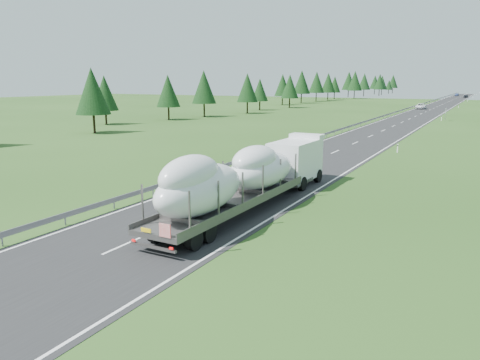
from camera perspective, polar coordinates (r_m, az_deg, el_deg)
The scene contains 10 objects.
ground at distance 31.56m, azimuth -3.00°, elevation -3.04°, with size 400.00×400.00×0.00m, color #234416.
road_surface at distance 127.28m, azimuth 21.26°, elevation 7.55°, with size 10.00×400.00×0.02m, color black.
guardrail at distance 127.95m, azimuth 18.91°, elevation 8.00°, with size 0.10×400.00×0.76m.
marker_posts at distance 181.42m, azimuth 25.60°, elevation 8.46°, with size 0.13×350.08×1.00m.
highway_sign at distance 106.56m, azimuth 23.79°, elevation 7.60°, with size 0.08×0.90×2.60m.
tree_line_left at distance 181.16m, azimuth 9.11°, elevation 11.54°, with size 15.33×329.28×12.54m.
boat_truck at distance 30.02m, azimuth 1.10°, elevation 0.81°, with size 3.28×20.85×4.46m.
distant_van at distance 148.39m, azimuth 21.19°, elevation 8.39°, with size 2.67×5.78×1.61m, color silver.
distant_car_dark at distance 253.54m, azimuth 25.84°, elevation 9.18°, with size 1.81×4.51×1.54m, color black.
distant_car_blue at distance 280.74m, azimuth 24.93°, elevation 9.41°, with size 1.44×4.14×1.36m, color #1A2649.
Camera 1 is at (15.88, -26.02, 8.21)m, focal length 35.00 mm.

